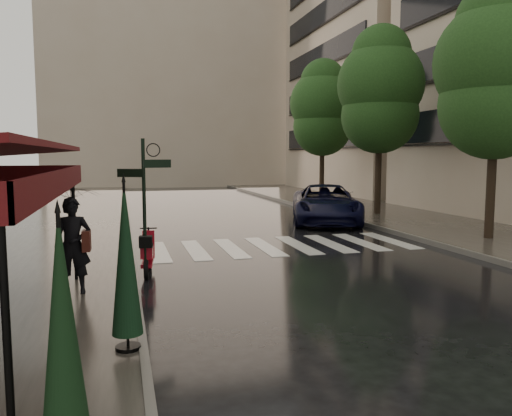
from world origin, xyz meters
name	(u,v)px	position (x,y,z in m)	size (l,w,h in m)	color
ground	(225,314)	(0.00, 0.00, 0.00)	(120.00, 120.00, 0.00)	black
sidewalk_near	(46,226)	(-4.50, 12.00, 0.06)	(6.00, 60.00, 0.12)	#38332D
sidewalk_far	(392,214)	(10.25, 12.00, 0.06)	(5.50, 60.00, 0.12)	#38332D
curb_near	(128,223)	(-1.45, 12.00, 0.07)	(0.12, 60.00, 0.16)	#595651
curb_far	(335,216)	(7.45, 12.00, 0.07)	(0.12, 60.00, 0.16)	#595651
crosswalk	(281,246)	(2.98, 6.00, 0.01)	(7.85, 3.20, 0.01)	silver
signpost	(144,196)	(-1.19, 3.00, 1.83)	(1.17, 0.29, 3.10)	black
haussmann_far	(372,67)	(16.50, 26.00, 9.25)	(8.00, 16.00, 18.50)	tan
backdrop_building	(172,75)	(3.00, 38.00, 10.00)	(22.00, 6.00, 20.00)	tan
tree_near	(497,71)	(9.60, 5.00, 5.32)	(3.80, 3.80, 7.99)	black
tree_mid	(380,91)	(9.50, 12.00, 5.59)	(3.80, 3.80, 8.34)	black
tree_far	(323,108)	(9.70, 19.00, 5.46)	(3.80, 3.80, 8.16)	black
pedestrian_with_umbrella	(71,205)	(-2.59, 1.63, 1.81)	(1.11, 1.13, 2.54)	black
scooter	(147,254)	(-1.14, 3.35, 0.47)	(0.48, 1.52, 1.00)	black
parked_car	(326,204)	(6.36, 10.57, 0.77)	(2.57, 5.58, 1.55)	black
parasol_front	(126,259)	(-1.65, -1.50, 1.36)	(0.41, 0.41, 2.31)	black
parasol_back	(62,322)	(-2.21, -3.76, 1.29)	(0.41, 0.41, 2.17)	black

